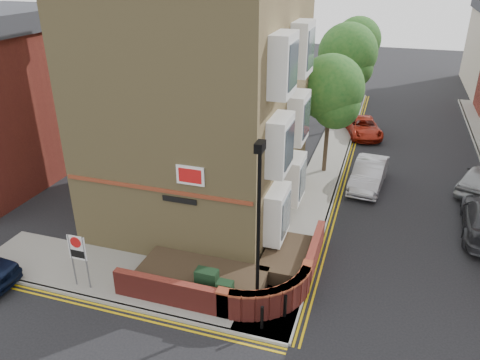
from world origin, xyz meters
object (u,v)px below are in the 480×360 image
at_px(lamppost, 258,232).
at_px(silver_car_near, 369,174).
at_px(utility_cabinet_large, 207,284).
at_px(zone_sign, 78,252).

xyz_separation_m(lamppost, silver_car_near, (2.97, 11.65, -2.61)).
relative_size(lamppost, utility_cabinet_large, 5.25).
bearing_deg(lamppost, zone_sign, -173.93).
xyz_separation_m(lamppost, utility_cabinet_large, (-1.90, 0.10, -2.62)).
bearing_deg(utility_cabinet_large, silver_car_near, 67.14).
relative_size(utility_cabinet_large, zone_sign, 0.55).
bearing_deg(zone_sign, utility_cabinet_large, 9.69).
bearing_deg(zone_sign, lamppost, 6.07).
xyz_separation_m(zone_sign, silver_car_near, (9.57, 12.36, -0.91)).
bearing_deg(silver_car_near, zone_sign, -122.40).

